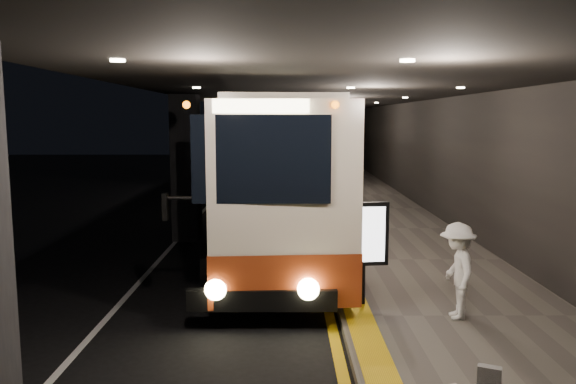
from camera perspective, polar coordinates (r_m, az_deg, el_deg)
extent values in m
plane|color=black|center=(13.52, -6.77, -8.40)|extent=(90.00, 90.00, 0.00)
cube|color=silver|center=(18.59, -10.54, -4.08)|extent=(0.12, 50.00, 0.01)
cube|color=gold|center=(18.30, 2.38, -4.14)|extent=(0.18, 50.00, 0.01)
cube|color=#514C44|center=(18.55, 9.83, -3.86)|extent=(4.50, 50.00, 0.15)
cube|color=gold|center=(18.30, 3.95, -3.67)|extent=(0.50, 50.00, 0.01)
cube|color=black|center=(18.74, 16.84, 5.06)|extent=(0.10, 50.00, 6.00)
cube|color=black|center=(17.25, -10.32, 2.41)|extent=(0.80, 0.80, 4.40)
cube|color=black|center=(29.11, -6.18, 4.50)|extent=(0.80, 0.80, 4.40)
cube|color=black|center=(17.96, 2.95, 10.38)|extent=(9.00, 50.00, 0.40)
cube|color=beige|center=(15.73, -1.69, 2.12)|extent=(3.43, 12.82, 3.59)
cube|color=#9C3916|center=(15.91, -1.68, -2.62)|extent=(3.46, 12.84, 0.95)
cube|color=black|center=(9.32, -2.74, 3.32)|extent=(2.32, 0.21, 1.48)
cube|color=black|center=(9.88, -2.63, -10.85)|extent=(2.60, 0.41, 0.37)
cylinder|color=black|center=(12.17, -7.88, -7.63)|extent=(0.30, 1.06, 1.06)
cylinder|color=black|center=(12.09, 3.58, -7.68)|extent=(0.30, 1.06, 1.06)
cylinder|color=black|center=(20.20, -4.77, -1.55)|extent=(0.30, 1.06, 1.06)
cylinder|color=black|center=(20.15, 2.06, -1.55)|extent=(0.30, 1.06, 1.06)
sphere|color=#FFEAA5|center=(9.79, -7.37, -9.77)|extent=(0.38, 0.38, 0.38)
sphere|color=#FFEAA5|center=(9.73, 2.08, -9.83)|extent=(0.38, 0.38, 0.38)
cube|color=#FFF2BF|center=(9.29, -2.78, 8.72)|extent=(1.58, 0.15, 0.23)
cube|color=beige|center=(28.97, -1.26, 4.07)|extent=(2.40, 11.28, 3.19)
cube|color=#9C3916|center=(29.06, -1.26, 1.76)|extent=(2.42, 11.30, 0.85)
cube|color=black|center=(23.28, -1.53, 4.98)|extent=(2.07, 0.07, 1.31)
cube|color=black|center=(23.55, -1.51, -0.27)|extent=(2.30, 0.26, 0.33)
cylinder|color=black|center=(25.60, -3.76, 0.23)|extent=(0.26, 0.94, 0.94)
cylinder|color=black|center=(25.55, 0.96, 0.24)|extent=(0.26, 0.94, 0.94)
cylinder|color=black|center=(32.87, -2.97, 1.84)|extent=(0.26, 0.94, 0.94)
cylinder|color=black|center=(32.83, 0.71, 1.84)|extent=(0.26, 0.94, 0.94)
cube|color=beige|center=(41.71, -1.19, 5.41)|extent=(2.67, 12.54, 3.55)
cube|color=#9C3916|center=(41.78, -1.18, 3.62)|extent=(2.69, 12.56, 0.94)
cube|color=black|center=(35.40, -1.37, 6.31)|extent=(2.30, 0.07, 1.46)
cube|color=black|center=(35.61, -1.36, 2.45)|extent=(2.56, 0.26, 0.37)
cylinder|color=black|center=(37.89, -3.08, 2.67)|extent=(0.29, 1.04, 1.04)
cylinder|color=black|center=(37.85, 0.51, 2.67)|extent=(0.29, 1.04, 1.04)
cylinder|color=black|center=(46.00, -2.57, 3.51)|extent=(0.29, 1.04, 1.04)
cylinder|color=black|center=(45.96, 0.39, 3.52)|extent=(0.29, 1.04, 1.04)
imported|color=#B05254|center=(13.24, 7.12, -4.25)|extent=(0.49, 0.68, 1.72)
imported|color=white|center=(10.47, 16.82, -7.66)|extent=(0.59, 1.14, 1.72)
cube|color=black|center=(8.09, 19.77, -17.50)|extent=(0.32, 0.24, 0.36)
cylinder|color=black|center=(10.94, 7.63, -9.34)|extent=(0.08, 0.08, 0.77)
cube|color=black|center=(10.69, 7.72, -4.24)|extent=(0.94, 0.21, 1.21)
cube|color=white|center=(10.63, 7.76, -4.31)|extent=(0.79, 0.11, 1.05)
cylinder|color=black|center=(11.53, 5.92, -7.59)|extent=(0.05, 0.05, 1.09)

